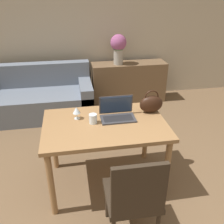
# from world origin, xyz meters

# --- Properties ---
(wall_back) EXTENTS (10.00, 0.06, 2.70)m
(wall_back) POSITION_xyz_m (0.00, 3.19, 1.35)
(wall_back) COLOR #BCB29E
(wall_back) RESTS_ON ground_plane
(dining_table) EXTENTS (1.25, 0.83, 0.77)m
(dining_table) POSITION_xyz_m (-0.05, 0.70, 0.67)
(dining_table) COLOR olive
(dining_table) RESTS_ON ground_plane
(chair) EXTENTS (0.45, 0.45, 0.91)m
(chair) POSITION_xyz_m (0.07, -0.06, 0.51)
(chair) COLOR #2D2319
(chair) RESTS_ON ground_plane
(couch) EXTENTS (1.81, 0.88, 0.82)m
(couch) POSITION_xyz_m (-0.92, 2.56, 0.28)
(couch) COLOR slate
(couch) RESTS_ON ground_plane
(sideboard) EXTENTS (1.37, 0.40, 0.74)m
(sideboard) POSITION_xyz_m (0.72, 2.86, 0.37)
(sideboard) COLOR brown
(sideboard) RESTS_ON ground_plane
(laptop) EXTENTS (0.36, 0.24, 0.22)m
(laptop) POSITION_xyz_m (0.10, 0.80, 0.83)
(laptop) COLOR #38383D
(laptop) RESTS_ON dining_table
(drinking_glass) EXTENTS (0.08, 0.08, 0.10)m
(drinking_glass) POSITION_xyz_m (-0.17, 0.72, 0.82)
(drinking_glass) COLOR silver
(drinking_glass) RESTS_ON dining_table
(wine_glass) EXTENTS (0.08, 0.08, 0.13)m
(wine_glass) POSITION_xyz_m (-0.32, 0.84, 0.86)
(wine_glass) COLOR silver
(wine_glass) RESTS_ON dining_table
(handbag) EXTENTS (0.26, 0.13, 0.26)m
(handbag) POSITION_xyz_m (0.48, 0.85, 0.87)
(handbag) COLOR black
(handbag) RESTS_ON dining_table
(flower_vase) EXTENTS (0.28, 0.28, 0.52)m
(flower_vase) POSITION_xyz_m (0.51, 2.82, 1.06)
(flower_vase) COLOR #9E998E
(flower_vase) RESTS_ON sideboard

